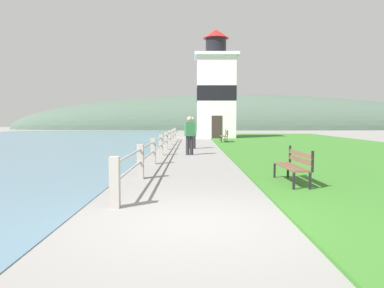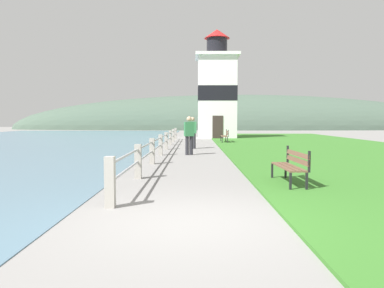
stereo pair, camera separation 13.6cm
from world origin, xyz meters
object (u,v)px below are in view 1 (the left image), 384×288
park_bench_near (294,164)px  person_by_railing (190,134)px  park_bench_midway (225,135)px  lighthouse (216,91)px  person_strolling (192,132)px

park_bench_near → person_by_railing: size_ratio=1.01×
park_bench_near → person_by_railing: (-2.68, 8.14, 0.44)m
person_by_railing → park_bench_midway: bearing=-31.6°
park_bench_near → lighthouse: size_ratio=0.19×
park_bench_midway → lighthouse: (-0.23, 6.74, 3.64)m
lighthouse → person_by_railing: 16.70m
park_bench_midway → person_strolling: size_ratio=1.10×
park_bench_near → lighthouse: (-0.44, 24.37, 3.64)m
lighthouse → person_strolling: size_ratio=5.35×
person_by_railing → person_strolling: bearing=-19.2°
park_bench_near → person_strolling: size_ratio=1.01×
person_by_railing → lighthouse: bearing=-24.9°
lighthouse → person_strolling: lighthouse is taller
lighthouse → person_strolling: (-2.10, -12.45, -3.20)m
park_bench_midway → person_by_railing: bearing=76.6°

